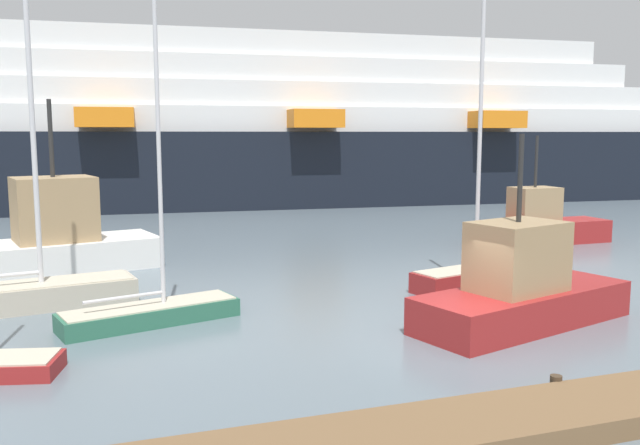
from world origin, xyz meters
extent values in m
plane|color=slate|center=(0.00, 0.00, 0.00)|extent=(600.00, 600.00, 0.00)
cube|color=brown|center=(0.00, -4.55, 0.21)|extent=(26.12, 1.88, 0.42)
cylinder|color=#423323|center=(0.00, -3.52, 0.25)|extent=(0.24, 0.24, 0.50)
cube|color=#2D6B51|center=(-7.31, 4.72, 0.25)|extent=(5.17, 2.62, 0.51)
cube|color=beige|center=(-7.31, 4.72, 0.53)|extent=(4.95, 2.46, 0.04)
cylinder|color=silver|center=(-6.93, 4.82, 4.89)|extent=(0.12, 0.12, 8.76)
cylinder|color=silver|center=(-8.01, 4.53, 0.86)|extent=(2.19, 0.69, 0.10)
cube|color=maroon|center=(4.25, 5.75, 0.35)|extent=(5.99, 2.66, 0.69)
cube|color=beige|center=(4.25, 5.75, 0.71)|extent=(5.74, 2.50, 0.04)
cylinder|color=silver|center=(3.79, 5.64, 5.53)|extent=(0.14, 0.14, 9.66)
cylinder|color=silver|center=(5.07, 5.95, 1.04)|extent=(2.58, 0.72, 0.11)
cube|color=#BCB29E|center=(-10.86, 7.54, 0.38)|extent=(6.78, 2.82, 0.75)
cube|color=beige|center=(-10.86, 7.54, 0.77)|extent=(6.50, 2.64, 0.04)
cylinder|color=silver|center=(-10.34, 7.63, 6.12)|extent=(0.16, 0.16, 10.73)
cube|color=white|center=(-10.58, 13.31, 0.60)|extent=(8.91, 4.89, 1.20)
cube|color=#A3845B|center=(-10.17, 13.41, 2.44)|extent=(3.37, 2.90, 2.48)
cylinder|color=#262626|center=(-10.17, 13.41, 5.16)|extent=(0.17, 0.17, 2.96)
cube|color=maroon|center=(2.62, 1.27, 0.51)|extent=(7.22, 4.15, 1.02)
cube|color=#A3845B|center=(2.30, 1.17, 1.98)|extent=(2.90, 2.40, 1.92)
cylinder|color=#262626|center=(2.30, 1.17, 4.14)|extent=(0.14, 0.14, 2.39)
cube|color=maroon|center=(11.92, 13.01, 0.55)|extent=(7.11, 2.07, 1.10)
cube|color=#A3845B|center=(11.57, 13.01, 1.93)|extent=(2.21, 1.54, 1.66)
cylinder|color=#262626|center=(11.57, 13.01, 4.00)|extent=(0.14, 0.14, 2.48)
cube|color=black|center=(-7.23, 38.78, 2.74)|extent=(100.36, 21.69, 5.48)
cube|color=white|center=(-7.23, 38.78, 6.37)|extent=(92.29, 19.40, 1.79)
cube|color=white|center=(-7.23, 38.78, 8.17)|extent=(86.75, 18.24, 1.79)
cube|color=white|center=(-7.23, 38.78, 9.96)|extent=(81.21, 17.08, 1.79)
cube|color=white|center=(-7.23, 38.78, 11.75)|extent=(75.68, 15.91, 1.79)
cube|color=orange|center=(-7.80, 31.56, 6.37)|extent=(3.79, 3.06, 1.25)
cube|color=orange|center=(6.10, 30.47, 6.37)|extent=(3.79, 3.06, 1.25)
cube|color=orange|center=(20.00, 29.37, 6.37)|extent=(3.79, 3.06, 1.25)
camera|label=1|loc=(-8.66, -14.25, 5.34)|focal=37.55mm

